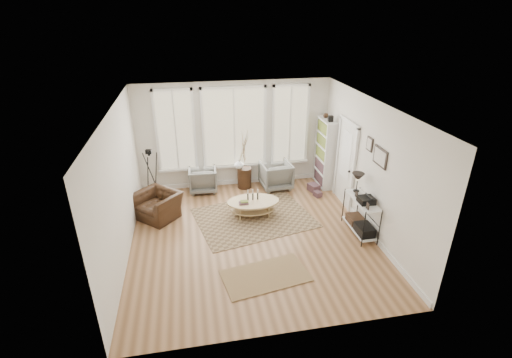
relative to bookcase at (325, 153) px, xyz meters
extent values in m
plane|color=#A0734C|center=(-2.44, -2.23, -0.96)|extent=(5.50, 5.50, 0.00)
plane|color=white|center=(-2.44, -2.23, 1.94)|extent=(5.50, 5.50, 0.00)
cube|color=silver|center=(-2.44, 0.52, 0.49)|extent=(5.20, 0.04, 2.90)
cube|color=silver|center=(-2.44, -4.98, 0.49)|extent=(5.20, 0.04, 2.90)
cube|color=silver|center=(-5.04, -2.23, 0.49)|extent=(0.04, 5.50, 2.90)
cube|color=silver|center=(0.16, -2.23, 0.49)|extent=(0.04, 5.50, 2.90)
cube|color=white|center=(-2.44, 0.51, -0.90)|extent=(5.10, 0.04, 0.12)
cube|color=white|center=(0.15, -2.23, -0.90)|extent=(0.03, 5.40, 0.12)
cube|color=tan|center=(-2.44, 0.50, 0.69)|extent=(1.60, 0.03, 2.10)
cube|color=tan|center=(-3.99, 0.50, 0.69)|extent=(0.90, 0.03, 2.10)
cube|color=tan|center=(-0.89, 0.50, 0.69)|extent=(0.90, 0.03, 2.10)
cube|color=white|center=(-2.44, 0.48, 0.69)|extent=(1.74, 0.06, 2.24)
cube|color=white|center=(-3.99, 0.48, 0.69)|extent=(1.04, 0.06, 2.24)
cube|color=white|center=(-0.89, 0.48, 0.69)|extent=(1.04, 0.06, 2.24)
cube|color=white|center=(-2.44, 0.46, -0.39)|extent=(4.10, 0.12, 0.06)
cube|color=white|center=(0.14, -1.08, 0.09)|extent=(0.04, 0.88, 2.10)
cube|color=white|center=(0.12, -1.08, 0.34)|extent=(0.01, 0.55, 1.20)
cube|color=white|center=(0.12, -1.57, 0.09)|extent=(0.06, 0.08, 2.18)
cube|color=white|center=(0.12, -0.59, 0.09)|extent=(0.06, 0.08, 2.18)
cube|color=white|center=(0.12, -1.08, 1.18)|extent=(0.06, 1.06, 0.08)
sphere|color=black|center=(0.09, -1.41, 0.04)|extent=(0.06, 0.06, 0.06)
cube|color=white|center=(-0.01, -0.41, -0.01)|extent=(0.30, 0.03, 1.90)
cube|color=white|center=(-0.01, 0.41, -0.01)|extent=(0.30, 0.03, 1.90)
cube|color=white|center=(0.14, 0.00, -0.01)|extent=(0.02, 0.85, 1.90)
cube|color=white|center=(-0.01, 0.00, -0.01)|extent=(0.30, 0.81, 1.90)
cube|color=brown|center=(-0.01, 0.00, -0.01)|extent=(0.24, 0.75, 1.76)
cube|color=black|center=(-0.01, -0.20, 1.02)|extent=(0.12, 0.10, 0.16)
sphere|color=#362113|center=(-0.01, 0.15, 1.01)|extent=(0.14, 0.14, 0.14)
cube|color=white|center=(-0.06, -2.53, -0.84)|extent=(0.37, 1.07, 0.03)
cube|color=white|center=(-0.06, -2.53, -0.14)|extent=(0.37, 1.07, 0.02)
cylinder|color=black|center=(-0.24, -3.06, -0.53)|extent=(0.02, 0.02, 0.85)
cylinder|color=black|center=(0.12, -3.06, -0.53)|extent=(0.02, 0.02, 0.85)
cylinder|color=black|center=(-0.24, -2.00, -0.53)|extent=(0.02, 0.02, 0.85)
cylinder|color=black|center=(0.12, -2.00, -0.53)|extent=(0.02, 0.02, 0.85)
cylinder|color=black|center=(-0.06, -2.18, -0.08)|extent=(0.14, 0.14, 0.02)
cylinder|color=black|center=(-0.06, -2.18, 0.06)|extent=(0.02, 0.02, 0.30)
cone|color=black|center=(-0.06, -2.18, 0.26)|extent=(0.28, 0.28, 0.18)
cube|color=black|center=(-0.06, -2.68, -0.05)|extent=(0.32, 0.30, 0.13)
cube|color=black|center=(-0.06, -2.78, -0.73)|extent=(0.32, 0.45, 0.20)
cube|color=#362113|center=(-0.06, -2.31, -0.75)|extent=(0.32, 0.40, 0.16)
cube|color=black|center=(-0.16, -2.95, -0.04)|extent=(0.02, 0.10, 0.14)
cube|color=black|center=(-0.16, -2.41, -0.05)|extent=(0.02, 0.10, 0.12)
cube|color=black|center=(0.14, -2.63, 0.89)|extent=(0.03, 0.52, 0.38)
cube|color=silver|center=(0.13, -2.63, 0.89)|extent=(0.01, 0.44, 0.30)
cube|color=black|center=(0.14, -2.13, 0.99)|extent=(0.03, 0.24, 0.30)
cube|color=silver|center=(0.13, -2.13, 0.99)|extent=(0.01, 0.18, 0.24)
cube|color=brown|center=(-2.26, -1.47, -0.95)|extent=(3.00, 2.49, 0.01)
cube|color=brown|center=(-2.42, -3.60, -0.94)|extent=(1.73, 1.15, 0.01)
ellipsoid|color=tan|center=(-2.25, -1.34, -0.78)|extent=(1.08, 0.70, 0.03)
ellipsoid|color=tan|center=(-2.25, -1.34, -0.58)|extent=(1.27, 0.82, 0.04)
cylinder|color=tan|center=(-2.60, -1.54, -0.78)|extent=(0.04, 0.04, 0.36)
cylinder|color=tan|center=(-1.90, -1.54, -0.78)|extent=(0.04, 0.04, 0.36)
cylinder|color=tan|center=(-2.60, -1.14, -0.78)|extent=(0.04, 0.04, 0.36)
cylinder|color=tan|center=(-1.90, -1.14, -0.78)|extent=(0.04, 0.04, 0.36)
cylinder|color=black|center=(-2.37, -1.29, -0.47)|extent=(0.04, 0.04, 0.18)
cylinder|color=black|center=(-2.25, -1.29, -0.47)|extent=(0.04, 0.04, 0.18)
cylinder|color=black|center=(-2.13, -1.29, -0.47)|extent=(0.04, 0.04, 0.18)
cube|color=#2A532A|center=(-2.49, -1.43, -0.53)|extent=(0.22, 0.16, 0.06)
imported|color=gray|center=(-3.37, 0.22, -0.61)|extent=(0.75, 0.77, 0.69)
imported|color=gray|center=(-1.37, 0.05, -0.58)|extent=(0.87, 0.89, 0.75)
cylinder|color=#362113|center=(-2.22, 0.22, -0.67)|extent=(0.39, 0.39, 0.58)
imported|color=silver|center=(-2.36, 0.22, -0.24)|extent=(0.28, 0.28, 0.26)
imported|color=#362113|center=(-4.51, -0.99, -0.64)|extent=(1.29, 1.29, 0.63)
cylinder|color=black|center=(-4.65, -0.20, 0.36)|extent=(0.06, 0.06, 0.06)
cube|color=black|center=(-4.65, -0.20, 0.43)|extent=(0.16, 0.12, 0.10)
cylinder|color=black|center=(-4.65, -0.28, 0.43)|extent=(0.06, 0.08, 0.06)
cube|color=brown|center=(-0.39, -0.36, -0.86)|extent=(0.33, 0.37, 0.20)
cube|color=brown|center=(-0.39, -0.69, -0.89)|extent=(0.22, 0.25, 0.14)
camera|label=1|loc=(-3.61, -9.03, 3.67)|focal=26.00mm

